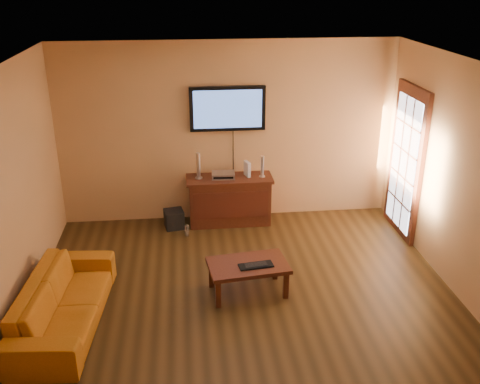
{
  "coord_description": "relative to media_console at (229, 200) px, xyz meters",
  "views": [
    {
      "loc": [
        -0.65,
        -5.14,
        3.6
      ],
      "look_at": [
        -0.0,
        0.8,
        1.1
      ],
      "focal_mm": 40.0,
      "sensor_mm": 36.0,
      "label": 1
    }
  ],
  "objects": [
    {
      "name": "ground_plane",
      "position": [
        0.01,
        -2.25,
        -0.37
      ],
      "size": [
        5.0,
        5.0,
        0.0
      ],
      "primitive_type": "plane",
      "color": "#2F200D",
      "rests_on": "ground"
    },
    {
      "name": "room_walls",
      "position": [
        0.01,
        -1.62,
        1.32
      ],
      "size": [
        5.0,
        5.0,
        5.0
      ],
      "color": "tan",
      "rests_on": "ground"
    },
    {
      "name": "french_door",
      "position": [
        2.46,
        -0.55,
        0.68
      ],
      "size": [
        0.07,
        1.02,
        2.22
      ],
      "color": "#3C180D",
      "rests_on": "ground"
    },
    {
      "name": "media_console",
      "position": [
        0.0,
        0.0,
        0.0
      ],
      "size": [
        1.28,
        0.49,
        0.73
      ],
      "color": "#3C180D",
      "rests_on": "ground"
    },
    {
      "name": "television",
      "position": [
        -0.0,
        0.2,
        1.36
      ],
      "size": [
        1.11,
        0.08,
        0.65
      ],
      "color": "black",
      "rests_on": "ground"
    },
    {
      "name": "coffee_table",
      "position": [
        0.04,
        -1.95,
        -0.03
      ],
      "size": [
        0.99,
        0.67,
        0.39
      ],
      "color": "#3C180D",
      "rests_on": "ground"
    },
    {
      "name": "sofa",
      "position": [
        -2.01,
        -2.35,
        0.0
      ],
      "size": [
        0.7,
        1.93,
        0.74
      ],
      "primitive_type": "imported",
      "rotation": [
        0.0,
        0.0,
        1.49
      ],
      "color": "#B16413",
      "rests_on": "ground"
    },
    {
      "name": "speaker_left",
      "position": [
        -0.45,
        0.02,
        0.54
      ],
      "size": [
        0.11,
        0.11,
        0.4
      ],
      "color": "silver",
      "rests_on": "media_console"
    },
    {
      "name": "speaker_right",
      "position": [
        0.49,
        -0.01,
        0.51
      ],
      "size": [
        0.09,
        0.09,
        0.32
      ],
      "color": "silver",
      "rests_on": "media_console"
    },
    {
      "name": "av_receiver",
      "position": [
        -0.09,
        0.02,
        0.4
      ],
      "size": [
        0.35,
        0.26,
        0.08
      ],
      "primitive_type": "cube",
      "rotation": [
        0.0,
        0.0,
        -0.06
      ],
      "color": "silver",
      "rests_on": "media_console"
    },
    {
      "name": "game_console",
      "position": [
        0.27,
        0.04,
        0.48
      ],
      "size": [
        0.09,
        0.17,
        0.23
      ],
      "primitive_type": "cube",
      "rotation": [
        0.0,
        0.0,
        0.29
      ],
      "color": "white",
      "rests_on": "media_console"
    },
    {
      "name": "subwoofer",
      "position": [
        -0.84,
        -0.09,
        -0.23
      ],
      "size": [
        0.32,
        0.32,
        0.27
      ],
      "primitive_type": "cube",
      "rotation": [
        0.0,
        0.0,
        0.19
      ],
      "color": "black",
      "rests_on": "ground"
    },
    {
      "name": "bottle",
      "position": [
        -0.66,
        -0.4,
        -0.28
      ],
      "size": [
        0.06,
        0.06,
        0.19
      ],
      "color": "white",
      "rests_on": "ground"
    },
    {
      "name": "keyboard",
      "position": [
        0.13,
        -2.02,
        0.03
      ],
      "size": [
        0.42,
        0.2,
        0.02
      ],
      "color": "black",
      "rests_on": "coffee_table"
    }
  ]
}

